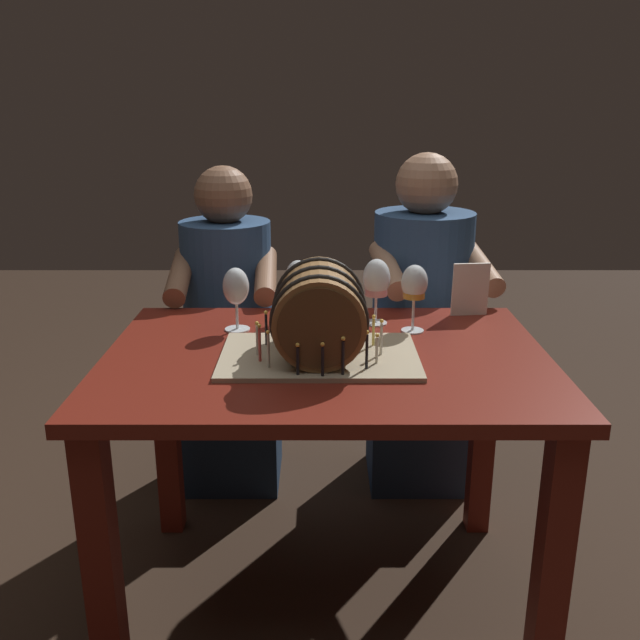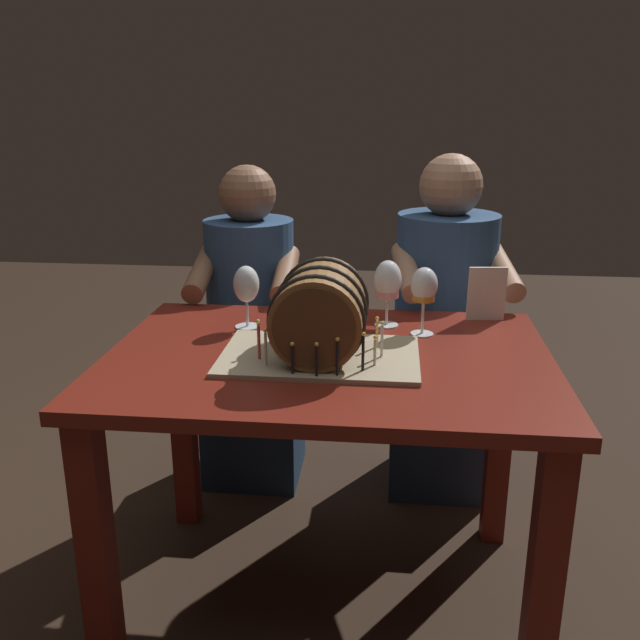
{
  "view_description": "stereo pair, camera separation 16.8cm",
  "coord_description": "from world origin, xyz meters",
  "px_view_note": "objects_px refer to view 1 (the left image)",
  "views": [
    {
      "loc": [
        -0.02,
        -1.65,
        1.36
      ],
      "look_at": [
        -0.02,
        -0.03,
        0.85
      ],
      "focal_mm": 38.9,
      "sensor_mm": 36.0,
      "label": 1
    },
    {
      "loc": [
        0.15,
        -1.64,
        1.36
      ],
      "look_at": [
        -0.02,
        -0.03,
        0.85
      ],
      "focal_mm": 38.9,
      "sensor_mm": 36.0,
      "label": 2
    }
  ],
  "objects_px": {
    "person_seated_right": "(421,337)",
    "wine_glass_red": "(299,282)",
    "person_seated_left": "(230,348)",
    "menu_card": "(471,289)",
    "dining_table": "(327,401)",
    "wine_glass_amber": "(415,286)",
    "wine_glass_empty": "(237,288)",
    "barrel_cake": "(320,317)",
    "wine_glass_rose": "(377,281)"
  },
  "relations": [
    {
      "from": "menu_card",
      "to": "person_seated_left",
      "type": "distance_m",
      "value": 0.89
    },
    {
      "from": "wine_glass_red",
      "to": "menu_card",
      "type": "bearing_deg",
      "value": 4.57
    },
    {
      "from": "wine_glass_amber",
      "to": "menu_card",
      "type": "distance_m",
      "value": 0.25
    },
    {
      "from": "wine_glass_empty",
      "to": "person_seated_left",
      "type": "relative_size",
      "value": 0.15
    },
    {
      "from": "wine_glass_rose",
      "to": "wine_glass_empty",
      "type": "relative_size",
      "value": 1.07
    },
    {
      "from": "wine_glass_amber",
      "to": "wine_glass_empty",
      "type": "distance_m",
      "value": 0.49
    },
    {
      "from": "wine_glass_rose",
      "to": "wine_glass_empty",
      "type": "bearing_deg",
      "value": -171.7
    },
    {
      "from": "wine_glass_red",
      "to": "person_seated_left",
      "type": "distance_m",
      "value": 0.57
    },
    {
      "from": "dining_table",
      "to": "wine_glass_amber",
      "type": "xyz_separation_m",
      "value": [
        0.24,
        0.18,
        0.26
      ]
    },
    {
      "from": "wine_glass_rose",
      "to": "wine_glass_empty",
      "type": "distance_m",
      "value": 0.4
    },
    {
      "from": "wine_glass_red",
      "to": "wine_glass_rose",
      "type": "relative_size",
      "value": 0.93
    },
    {
      "from": "dining_table",
      "to": "person_seated_left",
      "type": "relative_size",
      "value": 0.98
    },
    {
      "from": "wine_glass_rose",
      "to": "wine_glass_red",
      "type": "bearing_deg",
      "value": 169.7
    },
    {
      "from": "dining_table",
      "to": "wine_glass_amber",
      "type": "bearing_deg",
      "value": 36.37
    },
    {
      "from": "wine_glass_red",
      "to": "wine_glass_empty",
      "type": "bearing_deg",
      "value": -149.84
    },
    {
      "from": "wine_glass_amber",
      "to": "wine_glass_rose",
      "type": "xyz_separation_m",
      "value": [
        -0.1,
        0.07,
        -0.01
      ]
    },
    {
      "from": "wine_glass_rose",
      "to": "person_seated_right",
      "type": "distance_m",
      "value": 0.56
    },
    {
      "from": "wine_glass_red",
      "to": "menu_card",
      "type": "relative_size",
      "value": 1.11
    },
    {
      "from": "barrel_cake",
      "to": "menu_card",
      "type": "distance_m",
      "value": 0.58
    },
    {
      "from": "menu_card",
      "to": "person_seated_right",
      "type": "bearing_deg",
      "value": 99.15
    },
    {
      "from": "dining_table",
      "to": "person_seated_right",
      "type": "distance_m",
      "value": 0.75
    },
    {
      "from": "barrel_cake",
      "to": "menu_card",
      "type": "height_order",
      "value": "barrel_cake"
    },
    {
      "from": "wine_glass_red",
      "to": "wine_glass_rose",
      "type": "xyz_separation_m",
      "value": [
        0.22,
        -0.04,
        0.01
      ]
    },
    {
      "from": "dining_table",
      "to": "menu_card",
      "type": "height_order",
      "value": "menu_card"
    },
    {
      "from": "dining_table",
      "to": "person_seated_right",
      "type": "bearing_deg",
      "value": 63.1
    },
    {
      "from": "dining_table",
      "to": "wine_glass_empty",
      "type": "height_order",
      "value": "wine_glass_empty"
    },
    {
      "from": "barrel_cake",
      "to": "menu_card",
      "type": "relative_size",
      "value": 3.07
    },
    {
      "from": "wine_glass_amber",
      "to": "wine_glass_empty",
      "type": "height_order",
      "value": "wine_glass_amber"
    },
    {
      "from": "dining_table",
      "to": "wine_glass_amber",
      "type": "height_order",
      "value": "wine_glass_amber"
    },
    {
      "from": "barrel_cake",
      "to": "wine_glass_empty",
      "type": "distance_m",
      "value": 0.32
    },
    {
      "from": "barrel_cake",
      "to": "wine_glass_red",
      "type": "relative_size",
      "value": 2.77
    },
    {
      "from": "wine_glass_red",
      "to": "person_seated_left",
      "type": "relative_size",
      "value": 0.15
    },
    {
      "from": "wine_glass_amber",
      "to": "wine_glass_rose",
      "type": "height_order",
      "value": "same"
    },
    {
      "from": "dining_table",
      "to": "menu_card",
      "type": "relative_size",
      "value": 7.06
    },
    {
      "from": "barrel_cake",
      "to": "person_seated_right",
      "type": "xyz_separation_m",
      "value": [
        0.36,
        0.7,
        -0.3
      ]
    },
    {
      "from": "dining_table",
      "to": "wine_glass_red",
      "type": "distance_m",
      "value": 0.39
    },
    {
      "from": "dining_table",
      "to": "wine_glass_amber",
      "type": "distance_m",
      "value": 0.4
    },
    {
      "from": "wine_glass_empty",
      "to": "menu_card",
      "type": "xyz_separation_m",
      "value": [
        0.68,
        0.14,
        -0.04
      ]
    },
    {
      "from": "dining_table",
      "to": "wine_glass_red",
      "type": "xyz_separation_m",
      "value": [
        -0.08,
        0.29,
        0.24
      ]
    },
    {
      "from": "dining_table",
      "to": "person_seated_right",
      "type": "xyz_separation_m",
      "value": [
        0.34,
        0.67,
        -0.06
      ]
    },
    {
      "from": "wine_glass_rose",
      "to": "dining_table",
      "type": "bearing_deg",
      "value": -120.2
    },
    {
      "from": "person_seated_right",
      "to": "wine_glass_red",
      "type": "bearing_deg",
      "value": -137.8
    },
    {
      "from": "dining_table",
      "to": "barrel_cake",
      "type": "height_order",
      "value": "barrel_cake"
    },
    {
      "from": "dining_table",
      "to": "barrel_cake",
      "type": "xyz_separation_m",
      "value": [
        -0.02,
        -0.03,
        0.24
      ]
    },
    {
      "from": "wine_glass_rose",
      "to": "person_seated_right",
      "type": "relative_size",
      "value": 0.16
    },
    {
      "from": "wine_glass_amber",
      "to": "person_seated_right",
      "type": "bearing_deg",
      "value": 78.86
    },
    {
      "from": "wine_glass_empty",
      "to": "menu_card",
      "type": "relative_size",
      "value": 1.12
    },
    {
      "from": "barrel_cake",
      "to": "wine_glass_empty",
      "type": "xyz_separation_m",
      "value": [
        -0.23,
        0.22,
        0.01
      ]
    },
    {
      "from": "menu_card",
      "to": "person_seated_left",
      "type": "relative_size",
      "value": 0.14
    },
    {
      "from": "person_seated_left",
      "to": "wine_glass_amber",
      "type": "bearing_deg",
      "value": -40.08
    }
  ]
}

